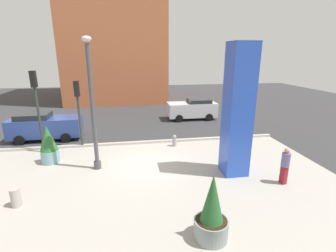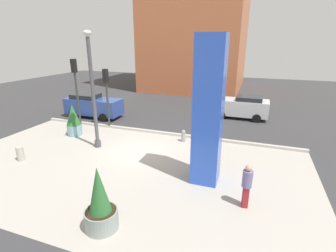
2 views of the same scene
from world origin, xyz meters
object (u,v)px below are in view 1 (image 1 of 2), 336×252
at_px(potted_plant_near_left, 212,214).
at_px(car_curb_east, 45,126).
at_px(concrete_bollard, 16,198).
at_px(car_intersection, 193,109).
at_px(traffic_light_far_side, 36,99).
at_px(art_pillar_blue, 238,112).
at_px(fire_hydrant, 174,141).
at_px(potted_plant_mid_plaza, 49,145).
at_px(pedestrian_by_curb, 285,164).
at_px(traffic_light_corner, 78,103).
at_px(lamp_post, 93,109).

relative_size(potted_plant_near_left, car_curb_east, 0.49).
xyz_separation_m(concrete_bollard, car_intersection, (10.06, 11.80, 0.55)).
xyz_separation_m(potted_plant_near_left, traffic_light_far_side, (-7.47, 8.47, 2.29)).
height_order(art_pillar_blue, fire_hydrant, art_pillar_blue).
bearing_deg(art_pillar_blue, potted_plant_mid_plaza, 163.66).
bearing_deg(potted_plant_near_left, pedestrian_by_curb, 32.43).
bearing_deg(pedestrian_by_curb, concrete_bollard, 179.60).
xyz_separation_m(art_pillar_blue, traffic_light_far_side, (-10.04, 4.33, 0.11)).
relative_size(potted_plant_mid_plaza, traffic_light_corner, 0.50).
height_order(art_pillar_blue, potted_plant_mid_plaza, art_pillar_blue).
xyz_separation_m(potted_plant_mid_plaza, traffic_light_far_side, (-0.82, 1.62, 2.17)).
bearing_deg(potted_plant_mid_plaza, car_intersection, 38.11).
bearing_deg(pedestrian_by_curb, traffic_light_far_side, 154.21).
distance_m(concrete_bollard, pedestrian_by_curb, 11.14).
bearing_deg(lamp_post, potted_plant_near_left, -54.36).
xyz_separation_m(potted_plant_near_left, fire_hydrant, (0.39, 8.16, -0.52)).
bearing_deg(car_curb_east, car_intersection, 18.37).
relative_size(potted_plant_mid_plaza, pedestrian_by_curb, 1.21).
xyz_separation_m(traffic_light_far_side, traffic_light_corner, (2.13, 0.45, -0.37)).
bearing_deg(fire_hydrant, car_intersection, 65.99).
relative_size(traffic_light_corner, pedestrian_by_curb, 2.41).
relative_size(concrete_bollard, car_intersection, 0.17).
relative_size(lamp_post, concrete_bollard, 8.54).
bearing_deg(potted_plant_near_left, concrete_bollard, 157.29).
xyz_separation_m(car_intersection, pedestrian_by_curb, (1.07, -11.87, 0.03)).
xyz_separation_m(lamp_post, art_pillar_blue, (6.64, -1.54, -0.04)).
xyz_separation_m(art_pillar_blue, fire_hydrant, (-2.18, 4.02, -2.71)).
distance_m(potted_plant_mid_plaza, car_intersection, 12.61).
bearing_deg(car_intersection, traffic_light_corner, -146.46).
xyz_separation_m(fire_hydrant, concrete_bollard, (-7.17, -5.32, 0.01)).
bearing_deg(car_curb_east, traffic_light_far_side, -76.70).
bearing_deg(lamp_post, car_curb_east, 127.35).
distance_m(potted_plant_near_left, pedestrian_by_curb, 5.15).
bearing_deg(potted_plant_near_left, fire_hydrant, 87.26).
bearing_deg(potted_plant_near_left, art_pillar_blue, 58.20).
relative_size(art_pillar_blue, traffic_light_far_side, 1.30).
bearing_deg(lamp_post, traffic_light_far_side, 140.60).
relative_size(fire_hydrant, traffic_light_far_side, 0.16).
height_order(concrete_bollard, car_curb_east, car_curb_east).
xyz_separation_m(concrete_bollard, car_curb_east, (-1.26, 8.04, 0.57)).
bearing_deg(potted_plant_near_left, traffic_light_corner, 120.90).
bearing_deg(car_intersection, fire_hydrant, -114.01).
relative_size(potted_plant_mid_plaza, concrete_bollard, 2.77).
relative_size(art_pillar_blue, traffic_light_corner, 1.49).
distance_m(potted_plant_near_left, car_intersection, 15.00).
bearing_deg(potted_plant_mid_plaza, concrete_bollard, -91.85).
height_order(concrete_bollard, car_intersection, car_intersection).
bearing_deg(traffic_light_corner, car_curb_east, 144.10).
relative_size(traffic_light_far_side, car_intersection, 1.10).
bearing_deg(art_pillar_blue, car_curb_east, 147.60).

